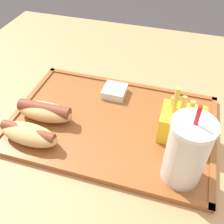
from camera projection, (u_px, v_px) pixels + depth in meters
dining_table at (122, 202)px, 0.86m from camera, size 1.12×1.00×0.75m
food_tray at (112, 123)px, 0.59m from camera, size 0.45×0.30×0.01m
soda_cup at (187, 152)px, 0.44m from camera, size 0.07×0.07×0.17m
hot_dog_far at (29, 134)px, 0.53m from camera, size 0.13×0.06×0.04m
hot_dog_near at (45, 111)px, 0.58m from camera, size 0.13×0.05×0.04m
fries_carton at (182, 124)px, 0.54m from camera, size 0.09×0.07×0.12m
sauce_cup_mayo at (115, 91)px, 0.65m from camera, size 0.06×0.06×0.02m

